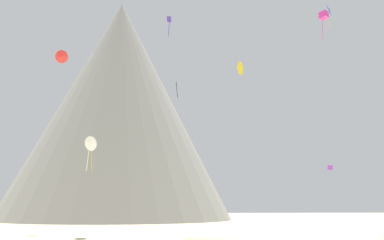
% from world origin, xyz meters
% --- Properties ---
extents(rock_massif, '(67.59, 67.59, 66.63)m').
position_xyz_m(rock_massif, '(-14.33, 101.83, 31.02)').
color(rock_massif, gray).
rests_on(rock_massif, ground_plane).
extents(kite_yellow_high, '(1.22, 2.66, 2.56)m').
position_xyz_m(kite_yellow_high, '(13.21, 49.34, 29.83)').
color(kite_yellow_high, yellow).
extents(kite_red_high, '(2.41, 1.29, 2.30)m').
position_xyz_m(kite_red_high, '(-19.44, 44.97, 29.81)').
color(kite_red_high, red).
extents(kite_magenta_high, '(1.66, 1.67, 4.48)m').
position_xyz_m(kite_magenta_high, '(23.15, 32.07, 33.26)').
color(kite_magenta_high, '#D1339E').
extents(kite_gold_low, '(0.69, 0.59, 5.24)m').
position_xyz_m(kite_gold_low, '(-12.26, 35.75, 12.63)').
color(kite_gold_low, gold).
extents(kite_black_mid, '(0.40, 0.89, 3.12)m').
position_xyz_m(kite_black_mid, '(0.93, 47.66, 25.56)').
color(kite_black_mid, black).
extents(kite_blue_high, '(1.98, 2.52, 4.28)m').
position_xyz_m(kite_blue_high, '(27.07, 39.24, 37.60)').
color(kite_blue_high, blue).
extents(kite_violet_low, '(0.67, 0.81, 0.86)m').
position_xyz_m(kite_violet_low, '(27.00, 42.69, 10.51)').
color(kite_violet_low, purple).
extents(kite_indigo_high, '(0.63, 0.54, 3.04)m').
position_xyz_m(kite_indigo_high, '(-1.01, 28.24, 29.75)').
color(kite_indigo_high, '#5138B2').
extents(kite_white_low, '(1.88, 1.47, 4.25)m').
position_xyz_m(kite_white_low, '(-10.72, 24.34, 11.70)').
color(kite_white_low, white).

